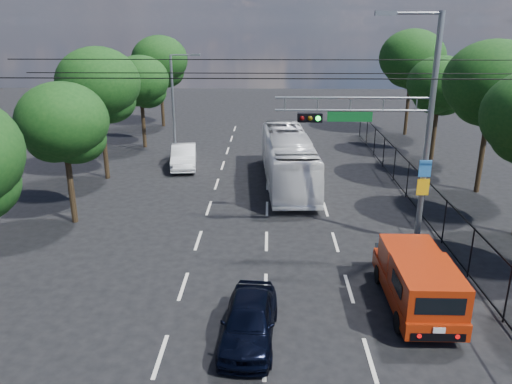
{
  "coord_description": "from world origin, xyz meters",
  "views": [
    {
      "loc": [
        0.07,
        -11.94,
        9.13
      ],
      "look_at": [
        -0.42,
        6.46,
        2.8
      ],
      "focal_mm": 35.0,
      "sensor_mm": 36.0,
      "label": 1
    }
  ],
  "objects_px": {
    "signal_mast": "(399,123)",
    "white_bus": "(288,159)",
    "white_van": "(184,156)",
    "red_pickup": "(417,280)",
    "navy_hatchback": "(249,320)"
  },
  "relations": [
    {
      "from": "red_pickup",
      "to": "navy_hatchback",
      "type": "distance_m",
      "value": 5.82
    },
    {
      "from": "red_pickup",
      "to": "white_van",
      "type": "xyz_separation_m",
      "value": [
        -10.5,
        16.73,
        -0.3
      ]
    },
    {
      "from": "navy_hatchback",
      "to": "white_van",
      "type": "distance_m",
      "value": 19.32
    },
    {
      "from": "red_pickup",
      "to": "white_bus",
      "type": "xyz_separation_m",
      "value": [
        -3.8,
        13.4,
        0.46
      ]
    },
    {
      "from": "white_bus",
      "to": "white_van",
      "type": "bearing_deg",
      "value": 150.08
    },
    {
      "from": "signal_mast",
      "to": "white_bus",
      "type": "relative_size",
      "value": 0.89
    },
    {
      "from": "navy_hatchback",
      "to": "white_bus",
      "type": "xyz_separation_m",
      "value": [
        1.67,
        15.33,
        0.82
      ]
    },
    {
      "from": "navy_hatchback",
      "to": "white_van",
      "type": "bearing_deg",
      "value": 109.04
    },
    {
      "from": "red_pickup",
      "to": "white_van",
      "type": "distance_m",
      "value": 19.75
    },
    {
      "from": "red_pickup",
      "to": "white_van",
      "type": "relative_size",
      "value": 1.18
    },
    {
      "from": "signal_mast",
      "to": "white_bus",
      "type": "height_order",
      "value": "signal_mast"
    },
    {
      "from": "red_pickup",
      "to": "white_bus",
      "type": "height_order",
      "value": "white_bus"
    },
    {
      "from": "white_bus",
      "to": "red_pickup",
      "type": "bearing_deg",
      "value": -77.66
    },
    {
      "from": "red_pickup",
      "to": "white_bus",
      "type": "bearing_deg",
      "value": 105.84
    },
    {
      "from": "navy_hatchback",
      "to": "white_van",
      "type": "height_order",
      "value": "white_van"
    }
  ]
}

